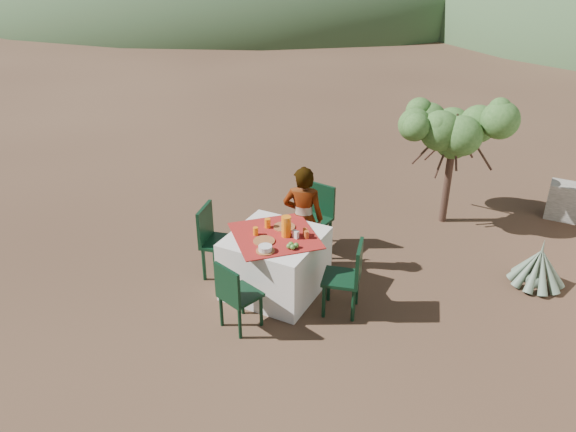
% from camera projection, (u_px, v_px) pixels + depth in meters
% --- Properties ---
extents(ground, '(160.00, 160.00, 0.00)m').
position_uv_depth(ground, '(316.00, 287.00, 6.89)').
color(ground, '#3B251B').
rests_on(ground, ground).
extents(table, '(1.30, 1.30, 0.76)m').
position_uv_depth(table, '(275.00, 263.00, 6.66)').
color(table, white).
rests_on(table, ground).
extents(chair_far, '(0.47, 0.47, 0.91)m').
position_uv_depth(chair_far, '(316.00, 215.00, 7.51)').
color(chair_far, black).
rests_on(chair_far, ground).
extents(chair_near, '(0.48, 0.48, 0.82)m').
position_uv_depth(chair_near, '(235.00, 294.00, 5.97)').
color(chair_near, black).
rests_on(chair_near, ground).
extents(chair_left, '(0.51, 0.51, 0.93)m').
position_uv_depth(chair_left, '(215.00, 238.00, 6.93)').
color(chair_left, black).
rests_on(chair_left, ground).
extents(chair_right, '(0.50, 0.50, 0.88)m').
position_uv_depth(chair_right, '(348.00, 275.00, 6.23)').
color(chair_right, black).
rests_on(chair_right, ground).
extents(person, '(0.59, 0.47, 1.39)m').
position_uv_depth(person, '(303.00, 219.00, 6.99)').
color(person, '#8C6651').
rests_on(person, ground).
extents(shrub_tree, '(1.43, 1.41, 1.68)m').
position_uv_depth(shrub_tree, '(458.00, 136.00, 7.87)').
color(shrub_tree, '#492F24').
rests_on(shrub_tree, ground).
extents(agave, '(0.67, 0.66, 0.71)m').
position_uv_depth(agave, '(538.00, 268.00, 6.83)').
color(agave, slate).
rests_on(agave, ground).
extents(plate_far, '(0.26, 0.26, 0.01)m').
position_uv_depth(plate_far, '(284.00, 227.00, 6.65)').
color(plate_far, brown).
rests_on(plate_far, table).
extents(plate_near, '(0.25, 0.25, 0.01)m').
position_uv_depth(plate_near, '(264.00, 241.00, 6.35)').
color(plate_near, brown).
rests_on(plate_near, table).
extents(glass_far, '(0.07, 0.07, 0.11)m').
position_uv_depth(glass_far, '(268.00, 223.00, 6.63)').
color(glass_far, orange).
rests_on(glass_far, table).
extents(glass_near, '(0.06, 0.06, 0.10)m').
position_uv_depth(glass_near, '(256.00, 231.00, 6.47)').
color(glass_near, orange).
rests_on(glass_near, table).
extents(juice_pitcher, '(0.11, 0.11, 0.25)m').
position_uv_depth(juice_pitcher, '(286.00, 226.00, 6.41)').
color(juice_pitcher, orange).
rests_on(juice_pitcher, table).
extents(bowl_plate, '(0.21, 0.21, 0.01)m').
position_uv_depth(bowl_plate, '(265.00, 251.00, 6.16)').
color(bowl_plate, brown).
rests_on(bowl_plate, table).
extents(white_bowl, '(0.15, 0.15, 0.06)m').
position_uv_depth(white_bowl, '(265.00, 248.00, 6.14)').
color(white_bowl, silver).
rests_on(white_bowl, bowl_plate).
extents(jar_left, '(0.06, 0.06, 0.09)m').
position_uv_depth(jar_left, '(306.00, 235.00, 6.41)').
color(jar_left, '#C75723').
rests_on(jar_left, table).
extents(jar_right, '(0.05, 0.05, 0.08)m').
position_uv_depth(jar_right, '(305.00, 232.00, 6.48)').
color(jar_right, '#C75723').
rests_on(jar_right, table).
extents(napkin_holder, '(0.08, 0.06, 0.09)m').
position_uv_depth(napkin_holder, '(296.00, 234.00, 6.41)').
color(napkin_holder, silver).
rests_on(napkin_holder, table).
extents(fruit_cluster, '(0.12, 0.11, 0.06)m').
position_uv_depth(fruit_cluster, '(292.00, 246.00, 6.21)').
color(fruit_cluster, '#4E8630').
rests_on(fruit_cluster, table).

